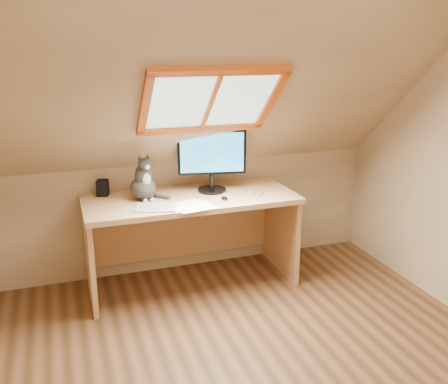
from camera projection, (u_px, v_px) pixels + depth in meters
name	position (u px, v px, depth m)	size (l,w,h in m)	color
ground	(262.00, 377.00, 3.16)	(3.50, 3.50, 0.00)	brown
room_shell	(275.00, 160.00, 2.66)	(3.52, 3.52, 2.41)	tan
desk	(188.00, 220.00, 4.29)	(1.75, 0.77, 0.80)	tan
monitor	(212.00, 156.00, 4.19)	(0.57, 0.24, 0.53)	black
cat	(143.00, 183.00, 4.03)	(0.26, 0.29, 0.39)	#403B38
desk_speaker	(103.00, 188.00, 4.15)	(0.09, 0.09, 0.13)	black
graphics_tablet	(156.00, 207.00, 3.85)	(0.31, 0.22, 0.01)	#B2B2B7
mouse	(224.00, 198.00, 4.04)	(0.05, 0.09, 0.03)	black
papers	(191.00, 206.00, 3.89)	(0.35, 0.30, 0.01)	white
cables	(240.00, 195.00, 4.17)	(0.51, 0.26, 0.01)	silver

